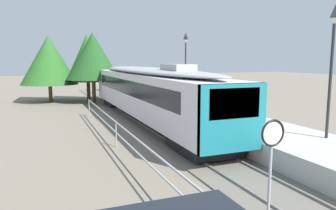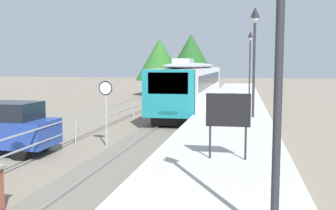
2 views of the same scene
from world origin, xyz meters
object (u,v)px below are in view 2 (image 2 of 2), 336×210
platform_lamp_mid_platform (255,41)px  platform_notice_board (228,112)px  platform_lamp_far_end (250,51)px  commuter_train (193,82)px  speed_limit_sign (106,97)px

platform_lamp_mid_platform → platform_notice_board: bearing=-95.6°
platform_lamp_far_end → platform_notice_board: bearing=-92.2°
commuter_train → speed_limit_sign: 14.53m
platform_lamp_mid_platform → platform_notice_board: size_ratio=2.97×
platform_lamp_mid_platform → platform_lamp_far_end: size_ratio=1.00×
commuter_train → platform_notice_board: size_ratio=11.47×
commuter_train → platform_lamp_mid_platform: bearing=-67.4°
platform_lamp_mid_platform → platform_lamp_far_end: (0.00, 13.76, 0.00)m
platform_lamp_mid_platform → speed_limit_sign: (-6.20, -3.98, -2.50)m
speed_limit_sign → platform_lamp_far_end: bearing=70.7°
platform_lamp_mid_platform → platform_notice_board: platform_lamp_mid_platform is taller
platform_lamp_mid_platform → commuter_train: bearing=112.6°
commuter_train → platform_lamp_far_end: size_ratio=3.86×
platform_notice_board → platform_lamp_far_end: bearing=87.8°
platform_lamp_far_end → platform_notice_board: platform_lamp_far_end is taller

